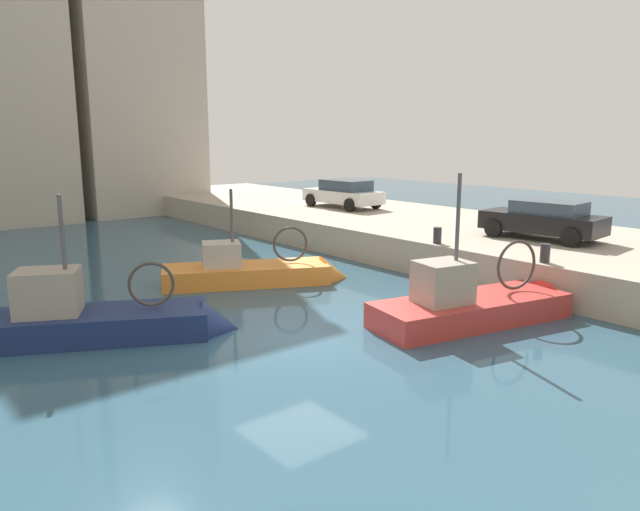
{
  "coord_description": "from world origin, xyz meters",
  "views": [
    {
      "loc": [
        -8.34,
        -11.12,
        4.83
      ],
      "look_at": [
        2.93,
        2.87,
        1.2
      ],
      "focal_mm": 33.66,
      "sensor_mm": 36.0,
      "label": 1
    }
  ],
  "objects_px": {
    "fishing_boat_navy": "(98,332)",
    "mooring_bollard_mid": "(437,235)",
    "fishing_boat_red": "(480,315)",
    "mooring_bollard_south": "(545,253)",
    "parked_car_black": "(544,219)",
    "parked_car_white": "(344,193)",
    "fishing_boat_orange": "(258,280)"
  },
  "relations": [
    {
      "from": "fishing_boat_red",
      "to": "parked_car_white",
      "type": "relative_size",
      "value": 1.49
    },
    {
      "from": "fishing_boat_navy",
      "to": "parked_car_white",
      "type": "xyz_separation_m",
      "value": [
        15.43,
        8.69,
        1.78
      ]
    },
    {
      "from": "fishing_boat_orange",
      "to": "mooring_bollard_mid",
      "type": "relative_size",
      "value": 11.37
    },
    {
      "from": "mooring_bollard_south",
      "to": "mooring_bollard_mid",
      "type": "bearing_deg",
      "value": 90.0
    },
    {
      "from": "fishing_boat_navy",
      "to": "parked_car_black",
      "type": "xyz_separation_m",
      "value": [
        14.76,
        -2.78,
        1.77
      ]
    },
    {
      "from": "fishing_boat_orange",
      "to": "mooring_bollard_south",
      "type": "height_order",
      "value": "fishing_boat_orange"
    },
    {
      "from": "mooring_bollard_south",
      "to": "fishing_boat_red",
      "type": "bearing_deg",
      "value": 178.64
    },
    {
      "from": "parked_car_black",
      "to": "mooring_bollard_south",
      "type": "relative_size",
      "value": 7.76
    },
    {
      "from": "fishing_boat_orange",
      "to": "parked_car_white",
      "type": "distance_m",
      "value": 11.56
    },
    {
      "from": "fishing_boat_red",
      "to": "parked_car_black",
      "type": "relative_size",
      "value": 1.51
    },
    {
      "from": "fishing_boat_red",
      "to": "mooring_bollard_south",
      "type": "xyz_separation_m",
      "value": [
        2.84,
        -0.07,
        1.34
      ]
    },
    {
      "from": "parked_car_black",
      "to": "mooring_bollard_south",
      "type": "bearing_deg",
      "value": -148.05
    },
    {
      "from": "mooring_bollard_south",
      "to": "mooring_bollard_mid",
      "type": "xyz_separation_m",
      "value": [
        0.0,
        4.0,
        0.0
      ]
    },
    {
      "from": "fishing_boat_orange",
      "to": "parked_car_black",
      "type": "height_order",
      "value": "fishing_boat_orange"
    },
    {
      "from": "parked_car_black",
      "to": "fishing_boat_navy",
      "type": "bearing_deg",
      "value": 169.33
    },
    {
      "from": "fishing_boat_navy",
      "to": "mooring_bollard_mid",
      "type": "height_order",
      "value": "fishing_boat_navy"
    },
    {
      "from": "parked_car_white",
      "to": "mooring_bollard_mid",
      "type": "height_order",
      "value": "parked_car_white"
    },
    {
      "from": "fishing_boat_orange",
      "to": "mooring_bollard_mid",
      "type": "height_order",
      "value": "fishing_boat_orange"
    },
    {
      "from": "fishing_boat_navy",
      "to": "mooring_bollard_south",
      "type": "distance_m",
      "value": 12.34
    },
    {
      "from": "parked_car_white",
      "to": "mooring_bollard_mid",
      "type": "relative_size",
      "value": 7.87
    },
    {
      "from": "fishing_boat_red",
      "to": "parked_car_white",
      "type": "bearing_deg",
      "value": 62.59
    },
    {
      "from": "parked_car_white",
      "to": "mooring_bollard_south",
      "type": "relative_size",
      "value": 7.87
    },
    {
      "from": "fishing_boat_orange",
      "to": "parked_car_black",
      "type": "xyz_separation_m",
      "value": [
        8.74,
        -5.01,
        1.81
      ]
    },
    {
      "from": "parked_car_white",
      "to": "fishing_boat_red",
      "type": "bearing_deg",
      "value": -117.41
    },
    {
      "from": "fishing_boat_navy",
      "to": "fishing_boat_orange",
      "type": "bearing_deg",
      "value": 20.34
    },
    {
      "from": "fishing_boat_red",
      "to": "mooring_bollard_south",
      "type": "bearing_deg",
      "value": -1.36
    },
    {
      "from": "mooring_bollard_south",
      "to": "parked_car_black",
      "type": "bearing_deg",
      "value": 31.95
    },
    {
      "from": "fishing_boat_navy",
      "to": "parked_car_white",
      "type": "distance_m",
      "value": 17.8
    },
    {
      "from": "fishing_boat_red",
      "to": "parked_car_white",
      "type": "height_order",
      "value": "fishing_boat_red"
    },
    {
      "from": "fishing_boat_navy",
      "to": "mooring_bollard_mid",
      "type": "distance_m",
      "value": 11.32
    },
    {
      "from": "mooring_bollard_mid",
      "to": "parked_car_black",
      "type": "bearing_deg",
      "value": -26.55
    },
    {
      "from": "fishing_boat_navy",
      "to": "mooring_bollard_south",
      "type": "bearing_deg",
      "value": -24.07
    }
  ]
}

